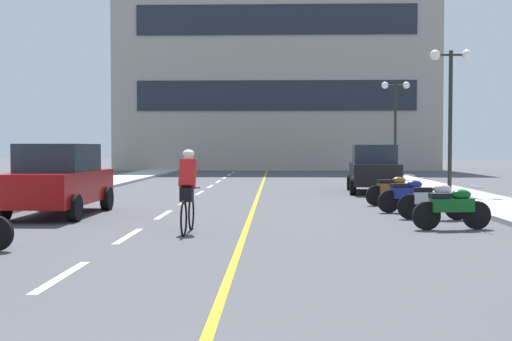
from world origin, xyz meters
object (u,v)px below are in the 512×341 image
object	(u,v)px
parked_car_mid	(374,168)
motorcycle_7	(393,190)
parked_car_near	(59,179)
cyclist_rider	(188,189)
motorcycle_4	(452,207)
street_lamp_mid	(451,88)
motorcycle_6	(408,195)
street_lamp_far	(395,107)
motorcycle_5	(434,200)

from	to	relation	value
parked_car_mid	motorcycle_7	world-z (taller)	parked_car_mid
parked_car_near	cyclist_rider	world-z (taller)	parked_car_near
motorcycle_4	cyclist_rider	world-z (taller)	cyclist_rider
street_lamp_mid	parked_car_near	world-z (taller)	street_lamp_mid
street_lamp_mid	motorcycle_6	xyz separation A→B (m)	(-2.60, -5.70, -3.33)
parked_car_near	motorcycle_6	distance (m)	9.11
street_lamp_far	cyclist_rider	xyz separation A→B (m)	(-7.99, -20.99, -2.89)
street_lamp_mid	street_lamp_far	xyz separation A→B (m)	(0.08, 11.01, -0.02)
motorcycle_4	motorcycle_6	size ratio (longest dim) A/B	1.02
street_lamp_mid	motorcycle_5	distance (m)	8.51
parked_car_mid	motorcycle_7	size ratio (longest dim) A/B	2.59
street_lamp_mid	motorcycle_6	size ratio (longest dim) A/B	3.03
motorcycle_5	motorcycle_6	distance (m)	1.79
parked_car_mid	motorcycle_7	xyz separation A→B (m)	(-0.26, -5.54, -0.44)
parked_car_near	cyclist_rider	xyz separation A→B (m)	(3.73, -3.25, -0.03)
parked_car_mid	motorcycle_5	xyz separation A→B (m)	(0.04, -9.38, -0.44)
parked_car_near	parked_car_mid	xyz separation A→B (m)	(9.27, 8.64, 0.00)
street_lamp_mid	motorcycle_6	world-z (taller)	street_lamp_mid
motorcycle_4	parked_car_mid	bearing A→B (deg)	89.81
motorcycle_5	motorcycle_4	bearing A→B (deg)	-92.22
street_lamp_far	parked_car_near	world-z (taller)	street_lamp_far
motorcycle_7	cyclist_rider	distance (m)	8.27
parked_car_near	motorcycle_4	bearing A→B (deg)	-15.94
parked_car_near	motorcycle_6	bearing A→B (deg)	6.50
street_lamp_far	cyclist_rider	distance (m)	22.64
parked_car_near	street_lamp_mid	bearing A→B (deg)	30.05
motorcycle_5	motorcycle_6	bearing A→B (deg)	98.47
motorcycle_5	motorcycle_7	bearing A→B (deg)	94.36
motorcycle_4	motorcycle_5	world-z (taller)	same
parked_car_near	motorcycle_5	bearing A→B (deg)	-4.55
motorcycle_4	motorcycle_6	bearing A→B (deg)	92.97
street_lamp_far	motorcycle_7	size ratio (longest dim) A/B	3.00
parked_car_near	motorcycle_4	size ratio (longest dim) A/B	2.49
parked_car_mid	cyclist_rider	xyz separation A→B (m)	(-5.54, -11.89, -0.03)
street_lamp_mid	cyclist_rider	xyz separation A→B (m)	(-7.91, -9.98, -2.91)
street_lamp_far	parked_car_mid	world-z (taller)	street_lamp_far
parked_car_near	parked_car_mid	bearing A→B (deg)	43.00
motorcycle_4	motorcycle_7	world-z (taller)	same
street_lamp_far	motorcycle_6	size ratio (longest dim) A/B	3.01
motorcycle_4	cyclist_rider	size ratio (longest dim) A/B	0.96
street_lamp_mid	motorcycle_5	size ratio (longest dim) A/B	2.95
motorcycle_4	motorcycle_5	size ratio (longest dim) A/B	1.00
parked_car_near	motorcycle_7	distance (m)	9.54
cyclist_rider	street_lamp_mid	bearing A→B (deg)	51.58
street_lamp_mid	motorcycle_4	xyz separation A→B (m)	(-2.41, -9.37, -3.33)
motorcycle_5	motorcycle_7	world-z (taller)	same
parked_car_near	motorcycle_5	world-z (taller)	parked_car_near
cyclist_rider	parked_car_mid	bearing A→B (deg)	65.01
parked_car_mid	motorcycle_4	distance (m)	11.29
parked_car_mid	motorcycle_5	size ratio (longest dim) A/B	2.53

